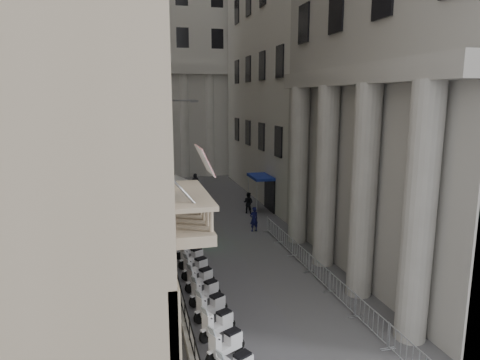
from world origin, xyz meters
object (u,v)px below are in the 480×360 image
at_px(security_tent, 173,179).
at_px(info_kiosk, 191,234).
at_px(pedestrian_b, 248,203).
at_px(pedestrian_a, 254,219).
at_px(street_lamp, 168,146).

height_order(security_tent, info_kiosk, security_tent).
height_order(security_tent, pedestrian_b, security_tent).
bearing_deg(pedestrian_a, info_kiosk, 11.72).
relative_size(security_tent, pedestrian_b, 2.20).
distance_m(pedestrian_a, pedestrian_b, 4.83).
height_order(info_kiosk, pedestrian_b, info_kiosk).
bearing_deg(security_tent, pedestrian_a, -56.61).
bearing_deg(pedestrian_a, street_lamp, -65.34).
height_order(security_tent, pedestrian_a, security_tent).
relative_size(street_lamp, info_kiosk, 4.86).
xyz_separation_m(info_kiosk, pedestrian_a, (4.79, 2.40, -0.07)).
height_order(security_tent, street_lamp, street_lamp).
xyz_separation_m(pedestrian_a, pedestrian_b, (0.88, 4.75, -0.01)).
xyz_separation_m(security_tent, info_kiosk, (0.15, -9.89, -1.67)).
xyz_separation_m(street_lamp, pedestrian_a, (5.35, -6.49, -4.66)).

